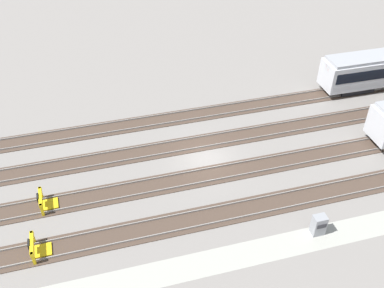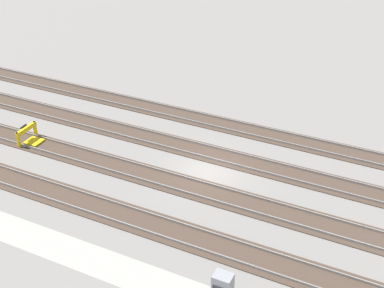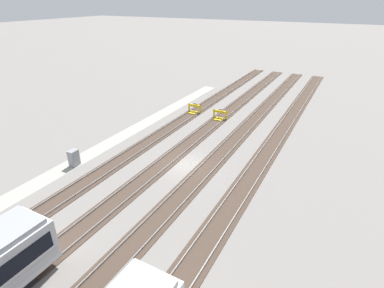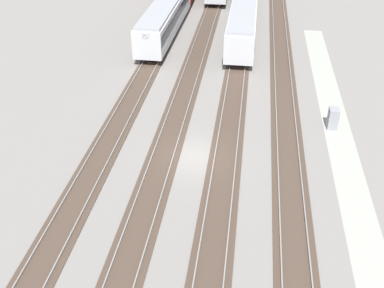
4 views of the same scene
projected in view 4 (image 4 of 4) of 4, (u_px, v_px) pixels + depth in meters
name	position (u px, v px, depth m)	size (l,w,h in m)	color
ground_plane	(194.00, 157.00, 30.52)	(400.00, 400.00, 0.00)	gray
service_walkway	(347.00, 169.00, 29.35)	(54.00, 2.00, 0.01)	#9E9E93
rail_track_nearest	(289.00, 164.00, 29.77)	(90.00, 2.23, 0.21)	#47382D
rail_track_near_inner	(225.00, 159.00, 30.26)	(90.00, 2.24, 0.21)	#47382D
rail_track_middle	(164.00, 154.00, 30.74)	(90.00, 2.24, 0.21)	#47382D
rail_track_far_inner	(104.00, 149.00, 31.23)	(90.00, 2.23, 0.21)	#47382D
subway_car_front_row_leftmost	(243.00, 20.00, 48.34)	(18.01, 2.89, 3.70)	silver
subway_car_front_row_right_inner	(165.00, 17.00, 49.33)	(18.03, 3.04, 3.70)	silver
electrical_cabinet	(333.00, 118.00, 33.27)	(0.90, 0.73, 1.60)	gray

